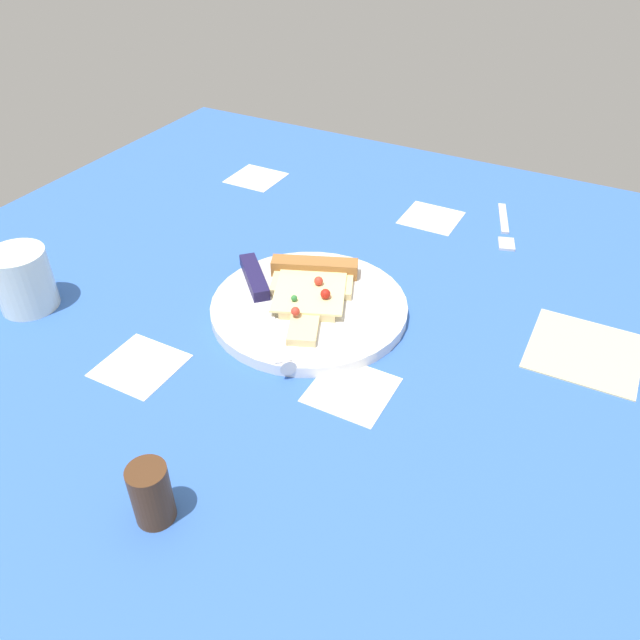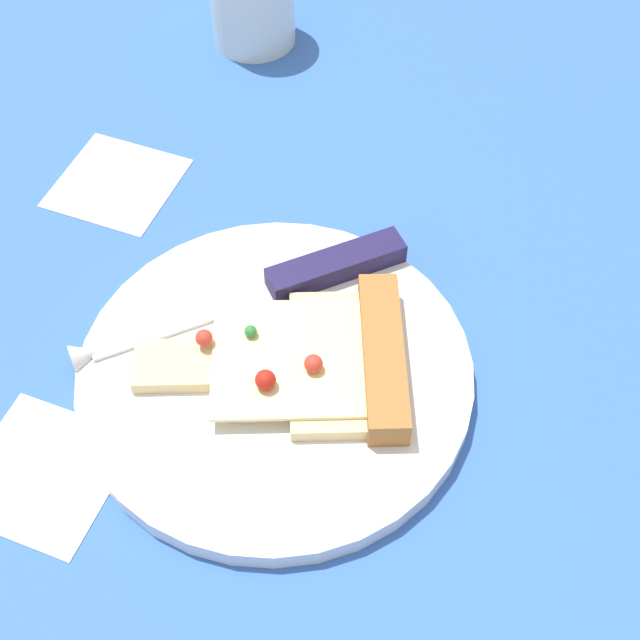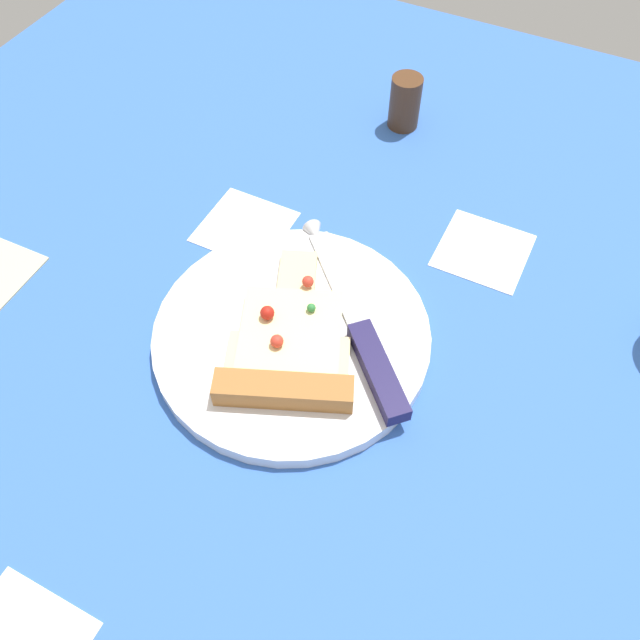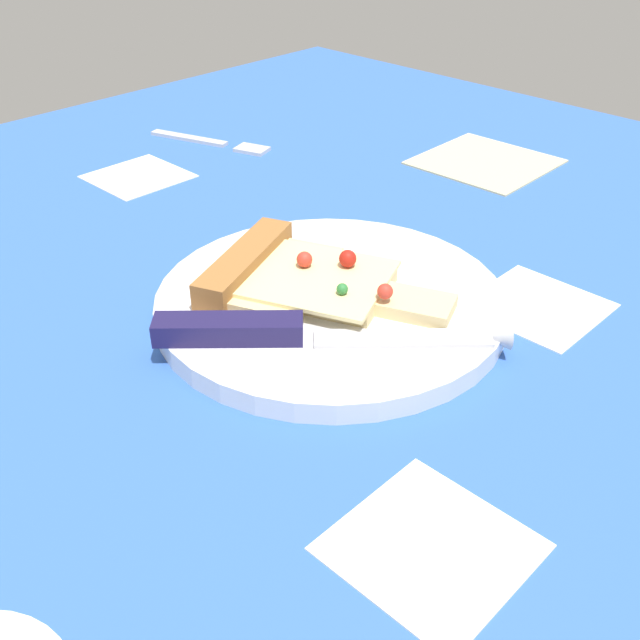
{
  "view_description": "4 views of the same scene",
  "coord_description": "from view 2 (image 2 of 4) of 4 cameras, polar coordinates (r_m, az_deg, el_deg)",
  "views": [
    {
      "loc": [
        34.24,
        -57.84,
        50.25
      ],
      "look_at": [
        4.64,
        -2.64,
        2.49
      ],
      "focal_mm": 35.51,
      "sensor_mm": 36.0,
      "label": 1
    },
    {
      "loc": [
        30.54,
        15.62,
        50.17
      ],
      "look_at": [
        -2.56,
        2.81,
        3.16
      ],
      "focal_mm": 50.43,
      "sensor_mm": 36.0,
      "label": 2
    },
    {
      "loc": [
        -16.92,
        31.15,
        51.72
      ],
      "look_at": [
        -1.51,
        0.2,
        3.8
      ],
      "focal_mm": 36.92,
      "sensor_mm": 36.0,
      "label": 3
    },
    {
      "loc": [
        -33.96,
        -31.82,
        30.29
      ],
      "look_at": [
        -2.72,
        -1.49,
        2.13
      ],
      "focal_mm": 42.43,
      "sensor_mm": 36.0,
      "label": 4
    }
  ],
  "objects": [
    {
      "name": "ground_plane",
      "position": [
        0.62,
        -3.28,
        -3.6
      ],
      "size": [
        120.41,
        120.41,
        3.0
      ],
      "color": "#3360B7",
      "rests_on": "ground"
    },
    {
      "name": "plate",
      "position": [
        0.59,
        -2.85,
        -3.48
      ],
      "size": [
        25.96,
        25.96,
        1.55
      ],
      "primitive_type": "cylinder",
      "color": "silver",
      "rests_on": "ground_plane"
    },
    {
      "name": "knife",
      "position": [
        0.62,
        -2.83,
        2.1
      ],
      "size": [
        18.39,
        18.52,
        2.45
      ],
      "rotation": [
        0.0,
        0.0,
        3.92
      ],
      "color": "silver",
      "rests_on": "plate"
    },
    {
      "name": "pizza_slice",
      "position": [
        0.58,
        -0.36,
        -2.59
      ],
      "size": [
        14.51,
        19.06,
        2.63
      ],
      "rotation": [
        0.0,
        0.0,
        3.54
      ],
      "color": "beige",
      "rests_on": "plate"
    }
  ]
}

